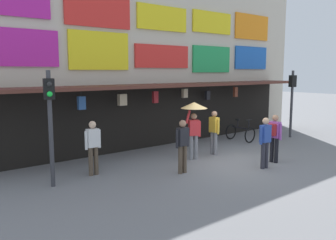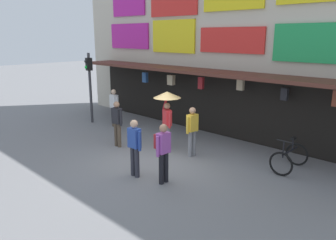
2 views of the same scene
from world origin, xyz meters
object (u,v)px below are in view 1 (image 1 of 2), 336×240
Objects in this scene: traffic_light_near at (50,110)px; traffic_light_far at (292,93)px; pedestrian_in_black at (274,135)px; pedestrian_in_green at (265,140)px; bicycle_parked at (240,133)px; pedestrian_in_yellow at (93,145)px; pedestrian_with_umbrella at (194,114)px; pedestrian_in_white at (214,130)px; pedestrian_in_red at (183,143)px.

traffic_light_near is 1.00× the size of traffic_light_far.
pedestrian_in_black is 1.00× the size of pedestrian_in_green.
traffic_light_far is 2.76× the size of bicycle_parked.
bicycle_parked is (-2.67, 0.88, -1.75)m from traffic_light_far.
pedestrian_in_yellow is (1.39, 0.28, -1.19)m from traffic_light_near.
pedestrian_in_yellow is at bearing -175.41° from bicycle_parked.
bicycle_parked is 0.56× the size of pedestrian_with_umbrella.
pedestrian_in_black is (0.75, -2.14, 0.04)m from pedestrian_in_white.
pedestrian_in_green is (-5.69, -2.60, -1.19)m from traffic_light_far.
pedestrian_in_white and pedestrian_in_black have the same top height.
bicycle_parked is 0.69× the size of pedestrian_in_green.
pedestrian_in_black is (-2.13, -3.22, 0.59)m from bicycle_parked.
pedestrian_in_red is at bearing -170.82° from traffic_light_far.
traffic_light_far is at bearing 2.15° from pedestrian_with_umbrella.
pedestrian_in_yellow is at bearing 178.59° from traffic_light_far.
pedestrian_in_green is at bearing -93.07° from pedestrian_in_white.
pedestrian_with_umbrella is (-6.66, -0.25, -0.50)m from traffic_light_far.
pedestrian_in_green is 2.78m from pedestrian_in_red.
traffic_light_far is at bearing -18.16° from bicycle_parked.
pedestrian_in_red is at bearing -34.92° from pedestrian_in_yellow.
pedestrian_in_red is 1.00× the size of pedestrian_in_yellow.
bicycle_parked is at bearing 161.84° from traffic_light_far.
pedestrian_in_red and pedestrian_in_yellow have the same top height.
traffic_light_far is at bearing 9.18° from pedestrian_in_red.
bicycle_parked is at bearing 5.61° from traffic_light_near.
pedestrian_in_yellow is (-4.84, 0.46, 0.00)m from pedestrian_in_white.
traffic_light_far is at bearing 0.09° from traffic_light_near.
pedestrian_in_white is at bearing -177.91° from traffic_light_far.
pedestrian_in_red is (-2.46, 1.28, 0.00)m from pedestrian_in_green.
pedestrian_with_umbrella is 2.88m from pedestrian_in_black.
pedestrian_in_red is at bearing -158.18° from bicycle_parked.
traffic_light_near is at bearing 177.41° from pedestrian_with_umbrella.
pedestrian_with_umbrella is 1.24× the size of pedestrian_in_yellow.
pedestrian_with_umbrella reaches higher than bicycle_parked.
pedestrian_with_umbrella is at bearing -177.85° from traffic_light_far.
pedestrian_with_umbrella is at bearing -164.23° from bicycle_parked.
pedestrian_in_white is 4.86m from pedestrian_in_yellow.
traffic_light_near reaches higher than pedestrian_in_yellow.
pedestrian_with_umbrella is 1.95m from pedestrian_in_red.
pedestrian_in_black is 3.50m from pedestrian_in_red.
pedestrian_in_black is at bearing -18.44° from traffic_light_near.
traffic_light_near is 4.04m from pedestrian_in_red.
pedestrian_in_black is (6.98, -2.33, -1.16)m from traffic_light_near.
traffic_light_far is 1.90× the size of pedestrian_in_green.
traffic_light_near is 11.79m from traffic_light_far.
traffic_light_far is at bearing 2.09° from pedestrian_in_white.
pedestrian_in_green and pedestrian_in_yellow have the same top height.
traffic_light_near reaches higher than pedestrian_with_umbrella.
traffic_light_near is at bearing -174.39° from bicycle_parked.
traffic_light_far is 1.90× the size of pedestrian_in_yellow.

